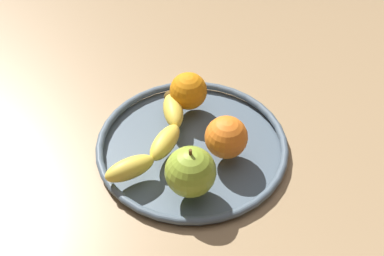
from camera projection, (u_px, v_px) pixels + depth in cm
name	position (u px, v px, depth cm)	size (l,w,h in cm)	color
ground_plane	(192.00, 158.00, 82.24)	(162.64, 162.64, 4.00)	#9C7F58
fruit_bowl	(192.00, 145.00, 80.18)	(30.29, 30.29, 1.80)	#4A5A68
banana	(157.00, 137.00, 77.99)	(21.12, 10.97, 3.17)	yellow
apple	(190.00, 172.00, 70.42)	(7.28, 7.28, 8.08)	#8DAB32
orange_back_right	(226.00, 137.00, 75.69)	(6.52, 6.52, 6.52)	orange
orange_back_left	(188.00, 91.00, 83.42)	(6.22, 6.22, 6.22)	orange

